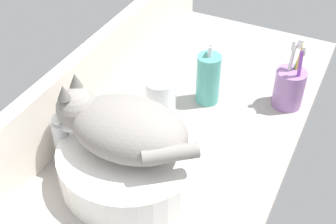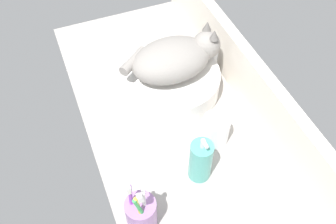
% 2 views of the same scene
% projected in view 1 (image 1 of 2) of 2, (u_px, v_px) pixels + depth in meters
% --- Properties ---
extents(ground_plane, '(1.22, 0.53, 0.04)m').
position_uv_depth(ground_plane, '(177.00, 144.00, 1.13)').
color(ground_plane, '#9E9993').
extents(backsplash_panel, '(1.22, 0.04, 0.18)m').
position_uv_depth(backsplash_panel, '(87.00, 82.00, 1.14)').
color(backsplash_panel, silver).
rests_on(backsplash_panel, ground_plane).
extents(sink_basin, '(0.31, 0.31, 0.08)m').
position_uv_depth(sink_basin, '(131.00, 162.00, 1.00)').
color(sink_basin, white).
rests_on(sink_basin, ground_plane).
extents(cat, '(0.18, 0.32, 0.14)m').
position_uv_depth(cat, '(123.00, 126.00, 0.94)').
color(cat, gray).
rests_on(cat, sink_basin).
extents(faucet, '(0.05, 0.12, 0.14)m').
position_uv_depth(faucet, '(66.00, 137.00, 1.01)').
color(faucet, silver).
rests_on(faucet, ground_plane).
extents(soap_dispenser, '(0.06, 0.06, 0.17)m').
position_uv_depth(soap_dispenser, '(208.00, 79.00, 1.19)').
color(soap_dispenser, teal).
rests_on(soap_dispenser, ground_plane).
extents(toothbrush_cup, '(0.08, 0.08, 0.19)m').
position_uv_depth(toothbrush_cup, '(289.00, 87.00, 1.18)').
color(toothbrush_cup, '#996BA8').
rests_on(toothbrush_cup, ground_plane).
extents(water_glass, '(0.08, 0.08, 0.09)m').
position_uv_depth(water_glass, '(160.00, 97.00, 1.17)').
color(water_glass, white).
rests_on(water_glass, ground_plane).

